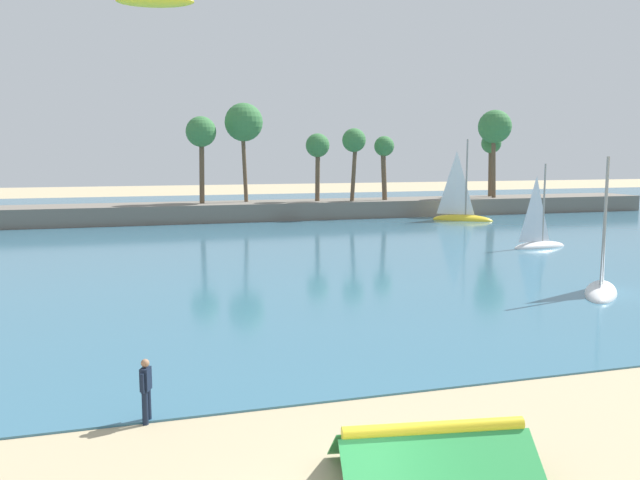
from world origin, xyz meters
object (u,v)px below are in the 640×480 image
(person_at_waterline, at_px, (146,389))
(sailboat_mid_bay, at_px, (539,239))
(sailboat_toward_headland, at_px, (602,280))
(folded_kite, at_px, (433,442))
(kite_aloft_high_over_bay, at_px, (155,1))
(sailboat_near_shore, at_px, (461,213))

(person_at_waterline, relative_size, sailboat_mid_bay, 0.26)
(person_at_waterline, relative_size, sailboat_toward_headland, 0.24)
(folded_kite, distance_m, kite_aloft_high_over_bay, 22.30)
(folded_kite, height_order, kite_aloft_high_over_bay, kite_aloft_high_over_bay)
(sailboat_toward_headland, bearing_deg, sailboat_near_shore, 72.30)
(kite_aloft_high_over_bay, bearing_deg, sailboat_near_shore, 55.26)
(person_at_waterline, bearing_deg, kite_aloft_high_over_bay, 84.68)
(sailboat_mid_bay, relative_size, kite_aloft_high_over_bay, 1.93)
(folded_kite, relative_size, sailboat_toward_headland, 0.63)
(sailboat_mid_bay, bearing_deg, kite_aloft_high_over_bay, -159.10)
(person_at_waterline, xyz_separation_m, sailboat_near_shore, (31.98, 42.13, -0.06))
(sailboat_toward_headland, distance_m, kite_aloft_high_over_bay, 24.14)
(sailboat_near_shore, height_order, sailboat_toward_headland, sailboat_near_shore)
(person_at_waterline, bearing_deg, sailboat_near_shore, 52.79)
(folded_kite, xyz_separation_m, sailboat_near_shore, (26.39, 46.85, 0.02))
(person_at_waterline, distance_m, sailboat_toward_headland, 23.49)
(sailboat_toward_headland, bearing_deg, folded_kite, -138.48)
(sailboat_near_shore, bearing_deg, sailboat_toward_headland, -107.70)
(folded_kite, bearing_deg, kite_aloft_high_over_bay, 103.55)
(folded_kite, height_order, person_at_waterline, person_at_waterline)
(sailboat_mid_bay, bearing_deg, person_at_waterline, -139.91)
(sailboat_mid_bay, bearing_deg, sailboat_near_shore, 77.80)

